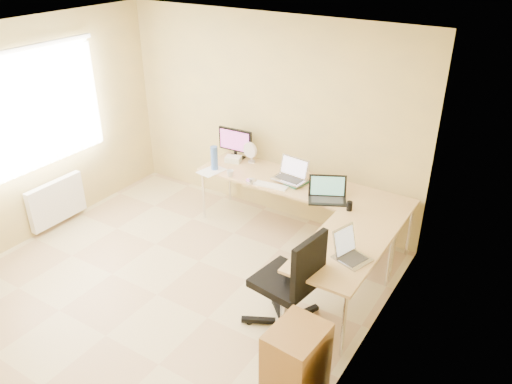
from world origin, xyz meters
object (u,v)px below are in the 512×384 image
Objects in this scene: monitor at (235,144)px; keyboard at (271,186)px; water_bottle at (214,158)px; cabinet at (296,363)px; desk_return at (340,278)px; laptop_center at (290,170)px; office_chair at (285,284)px; mug at (230,173)px; desk_fan at (252,153)px; laptop_return at (353,249)px; laptop_black at (328,190)px; desk_main at (300,210)px.

monitor is 1.17× the size of keyboard.
cabinet is (2.25, -1.97, -0.53)m from water_bottle.
desk_return is 2.46m from monitor.
desk_return is 1.55m from laptop_center.
water_bottle is 0.28× the size of office_chair.
monitor reaches higher than cabinet.
desk_return is 14.83× the size of mug.
cabinet is (1.97, -2.40, -0.50)m from desk_fan.
laptop_center is at bearing 47.52° from keyboard.
mug is 0.25× the size of laptop_return.
office_chair is at bearing -39.90° from mug.
mug is (-1.28, -0.07, -0.09)m from laptop_black.
monitor is at bearing 117.35° from mug.
laptop_center reaches higher than laptop_black.
laptop_center is 4.46× the size of mug.
laptop_center reaches higher than laptop_return.
laptop_black reaches higher than mug.
mug is 2.14m from laptop_return.
desk_return is at bearing -32.51° from monitor.
office_chair is at bearing -60.80° from keyboard.
mug reaches higher than desk_main.
office_chair reaches higher than cabinet.
water_bottle reaches higher than laptop_return.
laptop_center is 1.24× the size of water_bottle.
mug is 0.51m from desk_fan.
desk_return is 3.13× the size of keyboard.
desk_fan is at bearing 57.35° from water_bottle.
desk_main is 0.55m from laptop_center.
water_bottle is at bearing 152.88° from laptop_black.
desk_main is at bearing -12.77° from monitor.
laptop_return reaches higher than keyboard.
desk_main is at bearing 19.51° from mug.
laptop_center is 0.94× the size of keyboard.
water_bottle is (-1.12, -0.24, 0.52)m from desk_main.
laptop_return reaches higher than desk_main.
desk_main is 2.47m from cabinet.
laptop_black is (-0.53, 0.78, 0.50)m from desk_return.
water_bottle is (-1.56, -0.01, 0.02)m from laptop_black.
desk_fan is 3.15m from cabinet.
desk_return is 1.16× the size of office_chair.
water_bottle reaches higher than laptop_center.
keyboard reaches higher than cabinet.
laptop_black is at bearing 0.39° from water_bottle.
laptop_center is 1.00m from water_bottle.
desk_main is at bearing 11.84° from water_bottle.
keyboard is (-0.28, -0.26, 0.37)m from desk_main.
laptop_center is (0.96, -0.26, -0.04)m from monitor.
desk_main reaches higher than cabinet.
keyboard is at bearing -137.00° from desk_main.
desk_fan reaches higher than desk_main.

